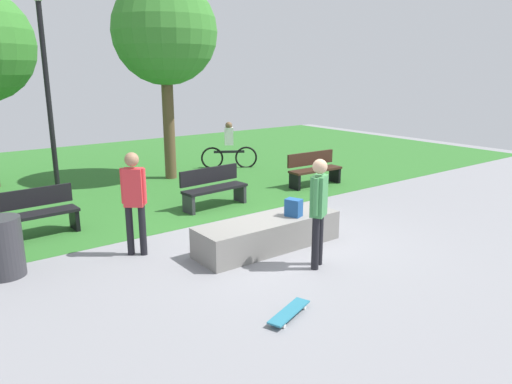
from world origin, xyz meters
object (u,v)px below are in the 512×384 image
(skater_watching, at_px, (134,195))
(skater_performing_trick, at_px, (319,205))
(cyclist_on_bicycle, at_px, (229,149))
(lamp_post, at_px, (46,78))
(trash_bin, at_px, (3,247))
(skateboard_by_ledge, at_px, (289,312))
(park_bench_far_left, at_px, (314,168))
(backpack_on_ledge, at_px, (294,208))
(tree_slender_maple, at_px, (165,33))
(park_bench_near_lamppost, at_px, (33,212))
(concrete_ledge, at_px, (268,233))
(park_bench_far_right, at_px, (213,187))

(skater_watching, bearing_deg, skater_performing_trick, -46.71)
(cyclist_on_bicycle, bearing_deg, lamp_post, -173.51)
(trash_bin, relative_size, cyclist_on_bicycle, 0.59)
(skateboard_by_ledge, bearing_deg, lamp_post, 95.38)
(skater_watching, relative_size, park_bench_far_left, 1.11)
(backpack_on_ledge, xyz_separation_m, tree_slender_maple, (0.77, 6.31, 3.38))
(park_bench_near_lamppost, bearing_deg, park_bench_far_left, -1.39)
(concrete_ledge, bearing_deg, tree_slender_maple, 78.69)
(concrete_ledge, height_order, skater_watching, skater_watching)
(tree_slender_maple, bearing_deg, park_bench_far_left, -49.69)
(skater_watching, xyz_separation_m, lamp_post, (-0.05, 4.66, 1.85))
(tree_slender_maple, bearing_deg, park_bench_near_lamppost, -145.75)
(skateboard_by_ledge, height_order, trash_bin, trash_bin)
(tree_slender_maple, relative_size, lamp_post, 1.14)
(park_bench_far_right, distance_m, tree_slender_maple, 4.95)
(tree_slender_maple, bearing_deg, concrete_ledge, -101.31)
(tree_slender_maple, distance_m, lamp_post, 3.53)
(tree_slender_maple, distance_m, cyclist_on_bicycle, 4.09)
(park_bench_near_lamppost, xyz_separation_m, park_bench_far_left, (7.16, -0.17, 0.00))
(skater_performing_trick, bearing_deg, park_bench_far_left, 46.95)
(park_bench_far_right, relative_size, tree_slender_maple, 0.29)
(backpack_on_ledge, relative_size, park_bench_far_right, 0.20)
(skater_performing_trick, xyz_separation_m, trash_bin, (-4.11, 2.64, -0.58))
(skater_watching, relative_size, lamp_post, 0.37)
(trash_bin, bearing_deg, backpack_on_ledge, -19.99)
(concrete_ledge, xyz_separation_m, backpack_on_ledge, (0.47, -0.13, 0.43))
(park_bench_near_lamppost, height_order, trash_bin, trash_bin)
(park_bench_far_left, bearing_deg, cyclist_on_bicycle, 98.52)
(skater_watching, relative_size, trash_bin, 1.91)
(skateboard_by_ledge, xyz_separation_m, park_bench_near_lamppost, (-1.88, 5.26, 0.42))
(trash_bin, bearing_deg, park_bench_far_left, 10.57)
(backpack_on_ledge, relative_size, skater_performing_trick, 0.18)
(skater_performing_trick, bearing_deg, backpack_on_ledge, 69.80)
(park_bench_far_right, xyz_separation_m, trash_bin, (-4.63, -1.34, -0.01))
(park_bench_near_lamppost, height_order, lamp_post, lamp_post)
(skater_performing_trick, bearing_deg, park_bench_far_right, 82.58)
(park_bench_far_right, distance_m, park_bench_far_left, 3.34)
(skater_performing_trick, distance_m, park_bench_far_left, 5.67)
(park_bench_far_right, bearing_deg, trash_bin, -163.87)
(skater_performing_trick, height_order, cyclist_on_bicycle, skater_performing_trick)
(backpack_on_ledge, height_order, skater_performing_trick, skater_performing_trick)
(park_bench_far_right, xyz_separation_m, lamp_post, (-2.68, 2.93, 2.42))
(concrete_ledge, bearing_deg, trash_bin, 159.51)
(park_bench_far_left, relative_size, trash_bin, 1.72)
(skater_watching, distance_m, lamp_post, 5.01)
(backpack_on_ledge, height_order, skateboard_by_ledge, backpack_on_ledge)
(skateboard_by_ledge, bearing_deg, skater_watching, 102.13)
(tree_slender_maple, height_order, lamp_post, tree_slender_maple)
(park_bench_near_lamppost, height_order, park_bench_far_right, same)
(skateboard_by_ledge, xyz_separation_m, trash_bin, (-2.68, 3.60, 0.41))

